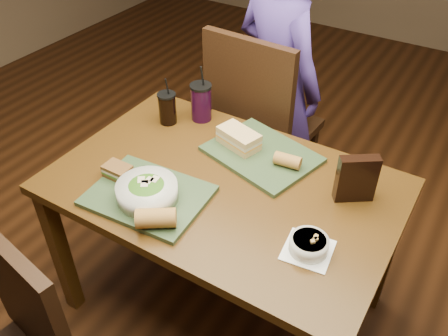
{
  "coord_description": "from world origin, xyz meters",
  "views": [
    {
      "loc": [
        0.73,
        -1.17,
        1.91
      ],
      "look_at": [
        0.0,
        0.0,
        0.82
      ],
      "focal_mm": 38.0,
      "sensor_mm": 36.0,
      "label": 1
    }
  ],
  "objects_px": {
    "diner": "(277,82)",
    "sandwich_near": "(118,171)",
    "chair_far": "(257,122)",
    "soup_bowl": "(309,245)",
    "chip_bag": "(356,179)",
    "baguette_near": "(156,218)",
    "dining_table": "(224,200)",
    "sandwich_far": "(239,138)",
    "cup_cola": "(167,108)",
    "salad_bowl": "(147,191)",
    "cup_berry": "(201,102)",
    "tray_far": "(262,154)",
    "tray_near": "(148,196)",
    "baguette_far": "(288,161)"
  },
  "relations": [
    {
      "from": "cup_berry",
      "to": "sandwich_far",
      "type": "bearing_deg",
      "value": -23.65
    },
    {
      "from": "baguette_near",
      "to": "dining_table",
      "type": "bearing_deg",
      "value": 79.03
    },
    {
      "from": "cup_cola",
      "to": "baguette_far",
      "type": "bearing_deg",
      "value": -2.93
    },
    {
      "from": "diner",
      "to": "sandwich_near",
      "type": "height_order",
      "value": "diner"
    },
    {
      "from": "salad_bowl",
      "to": "sandwich_near",
      "type": "distance_m",
      "value": 0.18
    },
    {
      "from": "chair_far",
      "to": "soup_bowl",
      "type": "xyz_separation_m",
      "value": [
        0.61,
        -0.79,
        0.17
      ]
    },
    {
      "from": "chair_far",
      "to": "diner",
      "type": "bearing_deg",
      "value": 86.16
    },
    {
      "from": "cup_berry",
      "to": "soup_bowl",
      "type": "bearing_deg",
      "value": -33.15
    },
    {
      "from": "sandwich_far",
      "to": "baguette_near",
      "type": "relative_size",
      "value": 1.46
    },
    {
      "from": "sandwich_far",
      "to": "cup_cola",
      "type": "height_order",
      "value": "cup_cola"
    },
    {
      "from": "dining_table",
      "to": "soup_bowl",
      "type": "bearing_deg",
      "value": -19.91
    },
    {
      "from": "baguette_far",
      "to": "chip_bag",
      "type": "relative_size",
      "value": 0.56
    },
    {
      "from": "tray_near",
      "to": "baguette_near",
      "type": "height_order",
      "value": "baguette_near"
    },
    {
      "from": "cup_cola",
      "to": "soup_bowl",
      "type": "bearing_deg",
      "value": -24.03
    },
    {
      "from": "baguette_near",
      "to": "baguette_far",
      "type": "height_order",
      "value": "baguette_near"
    },
    {
      "from": "sandwich_far",
      "to": "soup_bowl",
      "type": "bearing_deg",
      "value": -37.64
    },
    {
      "from": "soup_bowl",
      "to": "sandwich_near",
      "type": "relative_size",
      "value": 1.66
    },
    {
      "from": "sandwich_near",
      "to": "chair_far",
      "type": "bearing_deg",
      "value": 79.78
    },
    {
      "from": "cup_berry",
      "to": "chair_far",
      "type": "bearing_deg",
      "value": 68.1
    },
    {
      "from": "sandwich_near",
      "to": "cup_cola",
      "type": "relative_size",
      "value": 0.46
    },
    {
      "from": "dining_table",
      "to": "diner",
      "type": "distance_m",
      "value": 0.84
    },
    {
      "from": "chair_far",
      "to": "tray_near",
      "type": "relative_size",
      "value": 2.59
    },
    {
      "from": "sandwich_far",
      "to": "cup_cola",
      "type": "relative_size",
      "value": 0.88
    },
    {
      "from": "chair_far",
      "to": "soup_bowl",
      "type": "height_order",
      "value": "chair_far"
    },
    {
      "from": "tray_far",
      "to": "cup_cola",
      "type": "relative_size",
      "value": 1.89
    },
    {
      "from": "chair_far",
      "to": "chip_bag",
      "type": "height_order",
      "value": "chair_far"
    },
    {
      "from": "diner",
      "to": "chip_bag",
      "type": "xyz_separation_m",
      "value": [
        0.63,
        -0.65,
        0.09
      ]
    },
    {
      "from": "cup_cola",
      "to": "chip_bag",
      "type": "relative_size",
      "value": 1.2
    },
    {
      "from": "diner",
      "to": "chip_bag",
      "type": "height_order",
      "value": "diner"
    },
    {
      "from": "chip_bag",
      "to": "soup_bowl",
      "type": "bearing_deg",
      "value": -131.28
    },
    {
      "from": "dining_table",
      "to": "baguette_far",
      "type": "relative_size",
      "value": 12.45
    },
    {
      "from": "chair_far",
      "to": "soup_bowl",
      "type": "relative_size",
      "value": 6.38
    },
    {
      "from": "cup_cola",
      "to": "salad_bowl",
      "type": "bearing_deg",
      "value": -60.83
    },
    {
      "from": "cup_berry",
      "to": "chip_bag",
      "type": "distance_m",
      "value": 0.79
    },
    {
      "from": "dining_table",
      "to": "tray_far",
      "type": "distance_m",
      "value": 0.25
    },
    {
      "from": "diner",
      "to": "cup_berry",
      "type": "distance_m",
      "value": 0.51
    },
    {
      "from": "tray_far",
      "to": "baguette_near",
      "type": "bearing_deg",
      "value": -100.86
    },
    {
      "from": "baguette_far",
      "to": "chip_bag",
      "type": "xyz_separation_m",
      "value": [
        0.28,
        -0.03,
        0.05
      ]
    },
    {
      "from": "diner",
      "to": "cup_berry",
      "type": "height_order",
      "value": "diner"
    },
    {
      "from": "diner",
      "to": "tray_far",
      "type": "distance_m",
      "value": 0.64
    },
    {
      "from": "diner",
      "to": "salad_bowl",
      "type": "distance_m",
      "value": 1.06
    },
    {
      "from": "salad_bowl",
      "to": "baguette_far",
      "type": "distance_m",
      "value": 0.56
    },
    {
      "from": "salad_bowl",
      "to": "sandwich_far",
      "type": "bearing_deg",
      "value": 76.26
    },
    {
      "from": "tray_near",
      "to": "baguette_far",
      "type": "distance_m",
      "value": 0.55
    },
    {
      "from": "tray_near",
      "to": "salad_bowl",
      "type": "xyz_separation_m",
      "value": [
        0.02,
        -0.02,
        0.05
      ]
    },
    {
      "from": "cup_cola",
      "to": "cup_berry",
      "type": "relative_size",
      "value": 0.84
    },
    {
      "from": "dining_table",
      "to": "chair_far",
      "type": "distance_m",
      "value": 0.68
    },
    {
      "from": "tray_far",
      "to": "sandwich_far",
      "type": "height_order",
      "value": "sandwich_far"
    },
    {
      "from": "baguette_near",
      "to": "salad_bowl",
      "type": "bearing_deg",
      "value": 140.84
    },
    {
      "from": "sandwich_near",
      "to": "baguette_near",
      "type": "distance_m",
      "value": 0.32
    }
  ]
}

